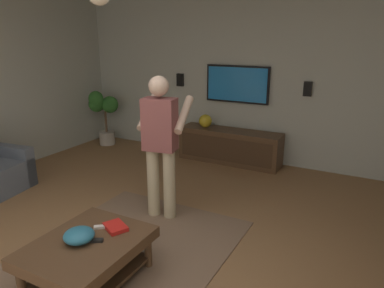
{
  "coord_description": "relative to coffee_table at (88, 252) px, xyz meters",
  "views": [
    {
      "loc": [
        -1.97,
        -1.85,
        2.05
      ],
      "look_at": [
        1.19,
        -0.17,
        0.97
      ],
      "focal_mm": 33.77,
      "sensor_mm": 36.0,
      "label": 1
    }
  ],
  "objects": [
    {
      "name": "person_standing",
      "position": [
        1.32,
        0.1,
        0.64
      ],
      "size": [
        0.6,
        0.61,
        1.64
      ],
      "rotation": [
        0.0,
        0.0,
        0.18
      ],
      "color": "#C6B793",
      "rests_on": "ground"
    },
    {
      "name": "media_console",
      "position": [
        3.44,
        0.12,
        -0.02
      ],
      "size": [
        0.45,
        1.7,
        0.55
      ],
      "rotation": [
        0.0,
        0.0,
        3.14
      ],
      "color": "#513823",
      "rests_on": "ground"
    },
    {
      "name": "book",
      "position": [
        0.28,
        -0.08,
        0.12
      ],
      "size": [
        0.24,
        0.27,
        0.04
      ],
      "primitive_type": "cube",
      "rotation": [
        0.0,
        0.0,
        4.24
      ],
      "color": "red",
      "rests_on": "coffee_table"
    },
    {
      "name": "vase_round",
      "position": [
        3.43,
        0.57,
        0.36
      ],
      "size": [
        0.22,
        0.22,
        0.22
      ],
      "primitive_type": "sphere",
      "color": "gold",
      "rests_on": "media_console"
    },
    {
      "name": "ground_plane",
      "position": [
        0.05,
        -0.17,
        -0.3
      ],
      "size": [
        8.82,
        8.82,
        0.0
      ],
      "primitive_type": "plane",
      "color": "olive"
    },
    {
      "name": "area_rug",
      "position": [
        0.2,
        -0.0,
        -0.29
      ],
      "size": [
        2.88,
        1.83,
        0.01
      ],
      "primitive_type": "cube",
      "color": "#7A604C",
      "rests_on": "ground"
    },
    {
      "name": "tv",
      "position": [
        3.68,
        0.12,
        0.98
      ],
      "size": [
        0.05,
        1.08,
        0.61
      ],
      "rotation": [
        0.0,
        0.0,
        3.14
      ],
      "color": "black"
    },
    {
      "name": "wall_speaker_right",
      "position": [
        3.7,
        1.21,
        0.99
      ],
      "size": [
        0.06,
        0.12,
        0.22
      ],
      "primitive_type": "cube",
      "color": "black"
    },
    {
      "name": "bowl",
      "position": [
        -0.03,
        0.05,
        0.16
      ],
      "size": [
        0.26,
        0.26,
        0.12
      ],
      "primitive_type": "ellipsoid",
      "color": "teal",
      "rests_on": "coffee_table"
    },
    {
      "name": "remote_white",
      "position": [
        0.23,
        0.03,
        0.12
      ],
      "size": [
        0.13,
        0.14,
        0.02
      ],
      "primitive_type": "cube",
      "rotation": [
        0.0,
        0.0,
        2.25
      ],
      "color": "white",
      "rests_on": "coffee_table"
    },
    {
      "name": "wall_speaker_left",
      "position": [
        3.7,
        -1.0,
        0.98
      ],
      "size": [
        0.06,
        0.12,
        0.22
      ],
      "primitive_type": "cube",
      "color": "black"
    },
    {
      "name": "potted_plant_tall",
      "position": [
        3.23,
        2.65,
        0.4
      ],
      "size": [
        0.46,
        0.51,
        1.05
      ],
      "color": "#B7B2A8",
      "rests_on": "ground"
    },
    {
      "name": "coffee_table",
      "position": [
        0.0,
        0.0,
        0.0
      ],
      "size": [
        1.0,
        0.8,
        0.4
      ],
      "color": "#513823",
      "rests_on": "ground"
    },
    {
      "name": "remote_black",
      "position": [
        0.03,
        -0.06,
        0.12
      ],
      "size": [
        0.11,
        0.15,
        0.02
      ],
      "primitive_type": "cube",
      "rotation": [
        0.0,
        0.0,
        2.07
      ],
      "color": "black",
      "rests_on": "coffee_table"
    },
    {
      "name": "wall_back_tv",
      "position": [
        3.78,
        -0.17,
        1.06
      ],
      "size": [
        0.1,
        6.69,
        2.71
      ],
      "primitive_type": "cube",
      "color": "#B2B7AD",
      "rests_on": "ground"
    }
  ]
}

